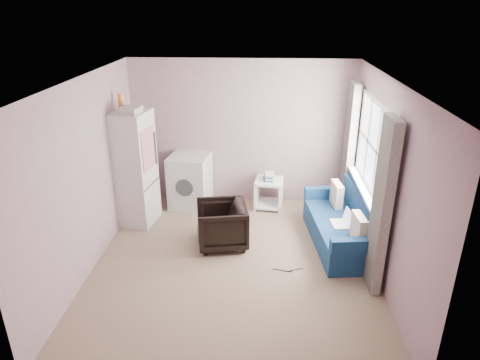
% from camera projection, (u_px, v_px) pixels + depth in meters
% --- Properties ---
extents(room, '(3.84, 4.24, 2.54)m').
position_uv_depth(room, '(235.00, 180.00, 5.43)').
color(room, '#8F775D').
rests_on(room, ground).
extents(armchair, '(0.77, 0.81, 0.72)m').
position_uv_depth(armchair, '(222.00, 223.00, 6.24)').
color(armchair, black).
rests_on(armchair, ground).
extents(fridge, '(0.73, 0.71, 2.08)m').
position_uv_depth(fridge, '(132.00, 168.00, 6.70)').
color(fridge, silver).
rests_on(fridge, ground).
extents(washing_machine, '(0.73, 0.73, 0.93)m').
position_uv_depth(washing_machine, '(190.00, 180.00, 7.42)').
color(washing_machine, silver).
rests_on(washing_machine, ground).
extents(side_table, '(0.52, 0.52, 0.64)m').
position_uv_depth(side_table, '(269.00, 191.00, 7.41)').
color(side_table, white).
rests_on(side_table, ground).
extents(sofa, '(0.99, 1.84, 0.79)m').
position_uv_depth(sofa, '(346.00, 227.00, 6.28)').
color(sofa, navy).
rests_on(sofa, ground).
extents(window_dressing, '(0.17, 2.62, 2.18)m').
position_uv_depth(window_dressing, '(363.00, 173.00, 6.03)').
color(window_dressing, white).
rests_on(window_dressing, ground).
extents(floor_cables, '(0.42, 0.11, 0.01)m').
position_uv_depth(floor_cables, '(288.00, 270.00, 5.75)').
color(floor_cables, black).
rests_on(floor_cables, ground).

